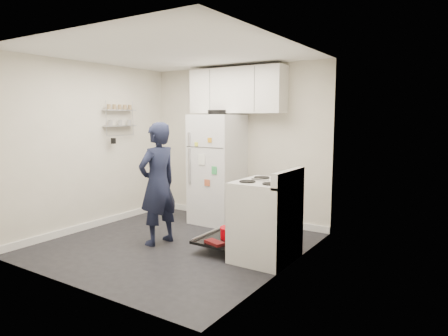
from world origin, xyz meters
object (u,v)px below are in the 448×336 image
Objects in this scene: refrigerator at (217,169)px; person at (158,184)px; electric_range at (265,221)px; open_oven_door at (226,236)px.

refrigerator reaches higher than person.
refrigerator is at bearing 142.07° from electric_range.
electric_range is 1.83m from refrigerator.
refrigerator is (-0.86, 1.09, 0.69)m from open_oven_door.
open_oven_door is 1.55m from refrigerator.
person is (-1.47, -0.24, 0.35)m from electric_range.
refrigerator reaches higher than electric_range.
electric_range is at bearing 106.87° from person.
electric_range is 1.53× the size of open_oven_door.
person reaches higher than electric_range.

